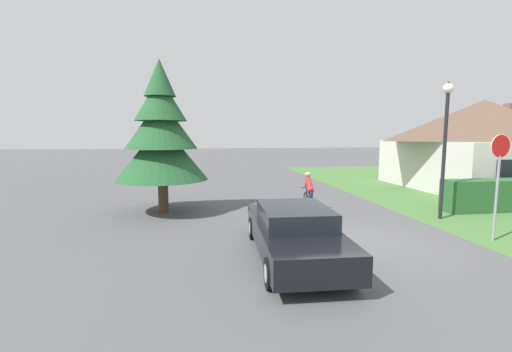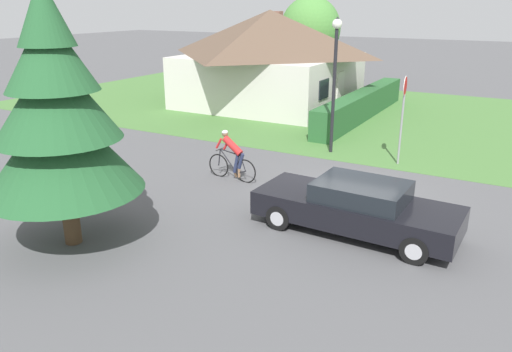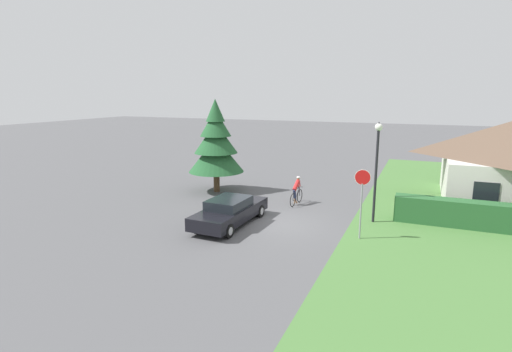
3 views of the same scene
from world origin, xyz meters
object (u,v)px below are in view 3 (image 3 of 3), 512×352
at_px(stop_sign, 362,191).
at_px(conifer_tall_near, 216,144).
at_px(street_lamp, 377,156).
at_px(cyclist, 296,191).
at_px(sedan_left_lane, 230,211).

distance_m(stop_sign, conifer_tall_near, 10.86).
bearing_deg(stop_sign, conifer_tall_near, -32.63).
xyz_separation_m(street_lamp, conifer_tall_near, (-9.84, 2.47, -0.18)).
relative_size(street_lamp, conifer_tall_near, 0.83).
xyz_separation_m(stop_sign, street_lamp, (0.25, 2.54, 1.12)).
xyz_separation_m(stop_sign, conifer_tall_near, (-9.59, 5.01, 0.93)).
xyz_separation_m(cyclist, stop_sign, (4.10, -4.12, 1.33)).
relative_size(sedan_left_lane, cyclist, 2.71).
bearing_deg(stop_sign, street_lamp, -100.67).
xyz_separation_m(cyclist, street_lamp, (4.35, -1.58, 2.45)).
xyz_separation_m(sedan_left_lane, street_lamp, (6.16, 3.01, 2.54)).
relative_size(stop_sign, conifer_tall_near, 0.52).
bearing_deg(cyclist, street_lamp, -105.59).
relative_size(cyclist, street_lamp, 0.37).
relative_size(sedan_left_lane, stop_sign, 1.62).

